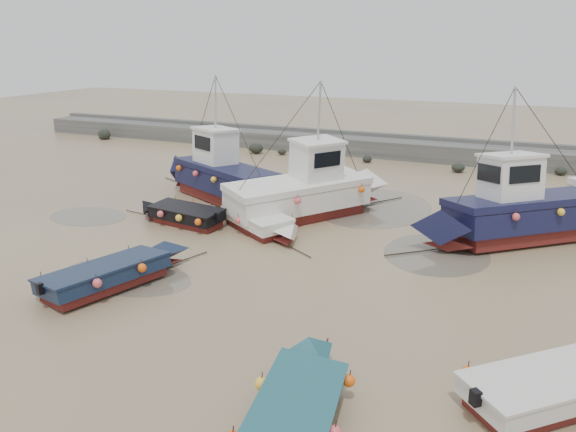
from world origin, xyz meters
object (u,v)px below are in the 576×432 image
Objects in this scene: person at (269,203)px; cabin_boat_1 at (309,189)px; dinghy_1 at (115,270)px; dinghy_5 at (262,221)px; cabin_boat_0 at (217,173)px; cabin_boat_2 at (516,210)px; dinghy_3 at (570,381)px; dinghy_4 at (181,212)px; dinghy_2 at (297,400)px.

cabin_boat_1 is at bearing 121.33° from person.
cabin_boat_1 is at bearing 90.27° from dinghy_1.
dinghy_1 is at bearing 14.82° from dinghy_5.
cabin_boat_1 is (1.03, 2.96, 0.80)m from dinghy_5.
person is (2.81, 0.27, -1.36)m from cabin_boat_0.
person is (-1.69, 4.33, -0.55)m from dinghy_5.
cabin_boat_2 is 11.83m from person.
cabin_boat_0 is (-2.29, 10.86, 0.82)m from dinghy_1.
cabin_boat_2 is (-1.65, 10.89, 0.82)m from dinghy_3.
dinghy_1 is 7.15m from dinghy_5.
dinghy_1 is 15.72m from cabin_boat_2.
dinghy_3 is at bearing -107.26° from dinghy_4.
cabin_boat_1 and cabin_boat_2 have the same top height.
dinghy_5 is (2.21, 6.81, 0.01)m from dinghy_1.
dinghy_1 is at bearing 145.20° from dinghy_2.
dinghy_3 is 14.01m from dinghy_5.
person is at bearing 105.93° from dinghy_1.
person is at bearing -172.26° from cabin_boat_1.
cabin_boat_0 is at bearing -169.38° from dinghy_3.
dinghy_1 is at bearing -141.89° from cabin_boat_0.
dinghy_3 is at bearing 21.39° from dinghy_2.
dinghy_4 and dinghy_5 have the same top height.
dinghy_4 is at bearing -53.03° from dinghy_5.
cabin_boat_0 is 5.30× the size of person.
dinghy_1 is 10.31m from cabin_boat_1.
dinghy_4 is (-10.05, 10.66, 0.00)m from dinghy_2.
dinghy_5 is at bearing -77.25° from dinghy_4.
cabin_boat_1 is (5.53, -1.10, -0.02)m from cabin_boat_0.
dinghy_2 is at bearing -118.44° from cabin_boat_0.
cabin_boat_2 is at bearing 142.09° from person.
dinghy_1 is 1.22× the size of dinghy_5.
dinghy_5 is 3.23m from cabin_boat_1.
dinghy_2 is (8.36, -4.14, 0.01)m from dinghy_1.
dinghy_2 is at bearing -128.13° from dinghy_4.
cabin_boat_0 is 5.63m from cabin_boat_1.
dinghy_4 is 3.37× the size of person.
dinghy_2 is 17.18m from person.
dinghy_1 is 0.71× the size of cabin_boat_0.
cabin_boat_2 reaches higher than dinghy_2.
cabin_boat_2 is at bearing 66.26° from dinghy_2.
dinghy_3 is (13.84, -1.00, -0.00)m from dinghy_1.
dinghy_3 is at bearing -100.13° from cabin_boat_0.
dinghy_5 is at bearing 90.62° from dinghy_1.
dinghy_5 is (-11.64, 7.80, 0.02)m from dinghy_3.
dinghy_2 and dinghy_4 have the same top height.
dinghy_4 is at bearing 63.51° from cabin_boat_2.
dinghy_2 is 0.70× the size of cabin_boat_2.
cabin_boat_1 is at bearing -75.09° from cabin_boat_0.
cabin_boat_0 and cabin_boat_2 have the same top height.
cabin_boat_1 reaches higher than dinghy_3.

